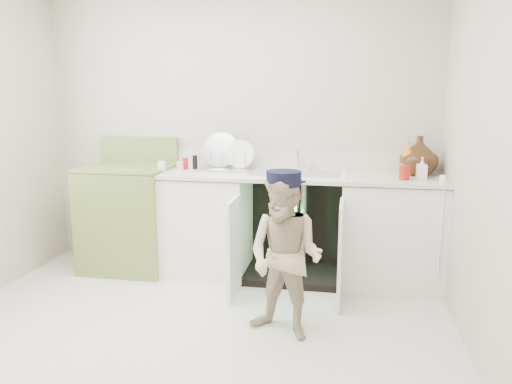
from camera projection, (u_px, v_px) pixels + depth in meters
ground at (188, 337)px, 3.25m from camera, size 3.50×3.50×0.00m
room_shell at (183, 146)px, 3.00m from camera, size 6.00×5.50×1.26m
counter_run at (297, 223)px, 4.22m from camera, size 2.44×1.02×1.22m
avocado_stove at (129, 216)px, 4.46m from camera, size 0.74×0.65×1.16m
repair_worker at (285, 255)px, 3.18m from camera, size 0.63×1.00×1.09m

